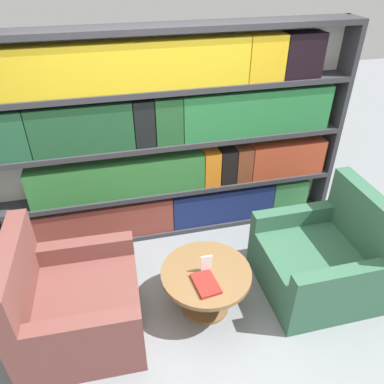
{
  "coord_description": "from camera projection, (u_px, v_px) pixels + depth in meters",
  "views": [
    {
      "loc": [
        -0.54,
        -1.95,
        2.66
      ],
      "look_at": [
        0.08,
        0.62,
        0.88
      ],
      "focal_mm": 35.0,
      "sensor_mm": 36.0,
      "label": 1
    }
  ],
  "objects": [
    {
      "name": "ground_plane",
      "position": [
        200.0,
        319.0,
        3.16
      ],
      "size": [
        14.0,
        14.0,
        0.0
      ],
      "primitive_type": "plane",
      "color": "gray"
    },
    {
      "name": "bookshelf",
      "position": [
        169.0,
        143.0,
        3.61
      ],
      "size": [
        3.55,
        0.3,
        2.1
      ],
      "color": "silver",
      "rests_on": "ground_plane"
    },
    {
      "name": "armchair_left",
      "position": [
        74.0,
        306.0,
        2.9
      ],
      "size": [
        0.94,
        0.95,
        0.95
      ],
      "rotation": [
        0.0,
        0.0,
        1.54
      ],
      "color": "brown",
      "rests_on": "ground_plane"
    },
    {
      "name": "armchair_right",
      "position": [
        321.0,
        260.0,
        3.31
      ],
      "size": [
        0.91,
        0.92,
        0.95
      ],
      "rotation": [
        0.0,
        0.0,
        -1.57
      ],
      "color": "#336047",
      "rests_on": "ground_plane"
    },
    {
      "name": "coffee_table",
      "position": [
        206.0,
        282.0,
        3.11
      ],
      "size": [
        0.74,
        0.74,
        0.42
      ],
      "color": "brown",
      "rests_on": "ground_plane"
    },
    {
      "name": "table_sign",
      "position": [
        206.0,
        265.0,
        3.0
      ],
      "size": [
        0.09,
        0.06,
        0.17
      ],
      "color": "black",
      "rests_on": "coffee_table"
    },
    {
      "name": "stray_book",
      "position": [
        206.0,
        284.0,
        2.92
      ],
      "size": [
        0.2,
        0.28,
        0.02
      ],
      "color": "maroon",
      "rests_on": "coffee_table"
    }
  ]
}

